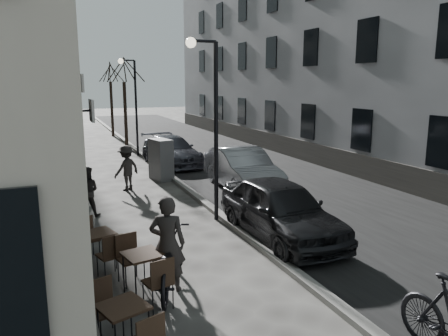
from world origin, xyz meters
TOP-DOWN VIEW (x-y plane):
  - ground at (0.00, 0.00)m, footprint 120.00×120.00m
  - road at (3.85, 16.00)m, footprint 7.30×60.00m
  - kerb at (0.20, 16.00)m, footprint 0.25×60.00m
  - building_right at (9.50, 16.50)m, footprint 4.00×35.00m
  - streetlamp_near at (-0.17, 6.00)m, footprint 0.90×0.28m
  - streetlamp_far at (-0.17, 18.00)m, footprint 0.90×0.28m
  - tree_near at (-0.10, 21.00)m, footprint 2.40×2.40m
  - tree_far at (-0.10, 27.00)m, footprint 2.40×2.40m
  - bistro_set_a at (-3.51, 0.53)m, footprint 0.93×1.62m
  - bistro_set_b at (-2.87, 2.26)m, footprint 0.81×1.70m
  - bistro_set_c at (-3.54, 3.80)m, footprint 0.89×1.66m
  - utility_cabinet at (-0.24, 11.69)m, footprint 0.84×1.22m
  - bicycle at (-2.40, 2.27)m, footprint 1.47×2.31m
  - cyclist_rider at (-2.40, 2.27)m, footprint 0.80×0.66m
  - pedestrian_near at (-3.44, 7.71)m, footprint 0.86×0.74m
  - pedestrian_mid at (-1.82, 10.47)m, footprint 1.24×1.09m
  - pedestrian_far at (-3.60, 10.88)m, footprint 1.03×0.78m
  - car_near at (1.00, 4.01)m, footprint 1.89×4.48m
  - car_mid at (2.18, 9.04)m, footprint 1.82×4.69m
  - car_far at (1.00, 14.76)m, footprint 2.31×4.81m

SIDE VIEW (x-z plane):
  - ground at x=0.00m, z-range 0.00..0.00m
  - road at x=3.85m, z-range 0.00..0.00m
  - kerb at x=0.20m, z-range 0.00..0.12m
  - bistro_set_a at x=-3.51m, z-range 0.01..0.94m
  - bistro_set_c at x=-3.54m, z-range 0.01..0.96m
  - bistro_set_b at x=-2.87m, z-range 0.01..0.99m
  - bicycle at x=-2.40m, z-range 0.00..1.15m
  - car_far at x=1.00m, z-range 0.00..1.35m
  - pedestrian_near at x=-3.44m, z-range 0.00..1.50m
  - car_near at x=1.00m, z-range 0.00..1.51m
  - car_mid at x=2.18m, z-range 0.00..1.52m
  - pedestrian_far at x=-3.60m, z-range 0.00..1.62m
  - pedestrian_mid at x=-1.82m, z-range 0.00..1.66m
  - utility_cabinet at x=-0.24m, z-range 0.00..1.66m
  - cyclist_rider at x=-2.40m, z-range 0.00..1.88m
  - streetlamp_near at x=-0.17m, z-range 0.62..5.71m
  - streetlamp_far at x=-0.17m, z-range 0.62..5.71m
  - tree_near at x=-0.10m, z-range 1.81..7.51m
  - tree_far at x=-0.10m, z-range 1.81..7.51m
  - building_right at x=9.50m, z-range 0.00..16.00m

